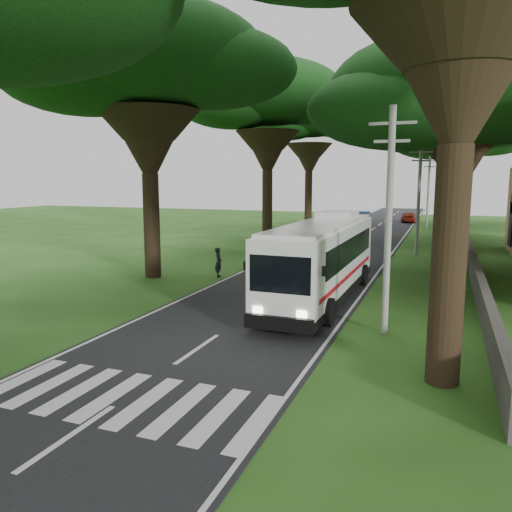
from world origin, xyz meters
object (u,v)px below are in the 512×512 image
pole_far (428,191)px  pedestrian (218,262)px  distant_car_c (408,217)px  pole_near (389,218)px  coach_bus (323,258)px  distant_car_a (330,233)px  pole_mid (419,198)px  distant_car_b (364,217)px

pole_far → pedestrian: 34.36m
pole_far → distant_car_c: (-2.50, 8.39, -3.51)m
pole_near → pedestrian: bearing=143.9°
coach_bus → pedestrian: 7.51m
distant_car_a → pedestrian: bearing=96.6°
pole_far → coach_bus: bearing=-95.2°
pole_near → coach_bus: (-3.29, 4.14, -2.25)m
coach_bus → distant_car_c: coach_bus is taller
pole_far → distant_car_a: size_ratio=2.21×
distant_car_c → pole_far: bearing=101.5°
distant_car_c → pedestrian: 41.77m
coach_bus → pole_near: bearing=-50.9°
coach_bus → distant_car_a: (-4.62, 22.62, -1.28)m
pole_far → distant_car_c: bearing=106.6°
distant_car_a → pedestrian: (-2.11, -19.46, 0.19)m
pole_mid → distant_car_c: 28.72m
pole_mid → pedestrian: 16.51m
distant_car_a → pedestrian: 19.58m
pole_far → pedestrian: pole_far is taller
pole_far → pole_mid: bearing=-90.0°
pole_far → pedestrian: (-10.02, -32.70, -3.34)m
distant_car_c → distant_car_a: bearing=70.8°
distant_car_a → distant_car_b: (0.03, 20.10, 0.05)m
distant_car_a → distant_car_b: 20.10m
pole_near → coach_bus: 5.75m
distant_car_b → pedestrian: pedestrian is taller
coach_bus → distant_car_c: size_ratio=2.76×
pedestrian → distant_car_b: bearing=-23.0°
pole_far → coach_bus: pole_far is taller
pole_far → pole_near: bearing=-90.0°
pedestrian → distant_car_a: bearing=-26.1°
pedestrian → pole_mid: bearing=-58.2°
pedestrian → pole_near: bearing=-146.1°
pole_far → distant_car_a: 15.82m
pole_near → pole_mid: (0.00, 20.00, 0.00)m
coach_bus → distant_car_a: size_ratio=3.37×
pole_far → coach_bus: (-3.29, -35.86, -2.25)m
pole_mid → distant_car_c: size_ratio=1.81×
pole_near → pedestrian: 12.84m
distant_car_a → distant_car_c: 22.29m
distant_car_a → pedestrian: pedestrian is taller
distant_car_a → distant_car_b: size_ratio=0.90×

